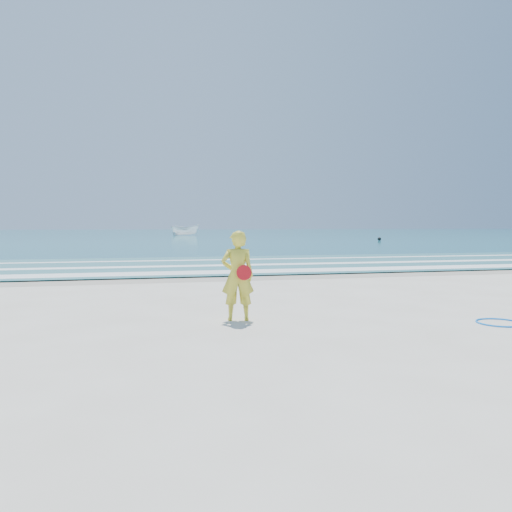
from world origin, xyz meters
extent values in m
plane|color=silver|center=(0.00, 0.00, 0.00)|extent=(400.00, 400.00, 0.00)
cube|color=#B2A893|center=(0.00, 9.00, 0.00)|extent=(400.00, 2.40, 0.00)
cube|color=#19727F|center=(0.00, 105.00, 0.02)|extent=(400.00, 190.00, 0.04)
cube|color=#59B7AD|center=(0.00, 14.00, 0.04)|extent=(400.00, 10.00, 0.01)
cube|color=white|center=(0.00, 10.30, 0.05)|extent=(400.00, 1.40, 0.01)
cube|color=white|center=(0.00, 13.20, 0.05)|extent=(400.00, 0.90, 0.01)
cube|color=white|center=(0.00, 16.50, 0.05)|extent=(400.00, 0.60, 0.01)
torus|color=#0E85FF|center=(3.40, 0.30, 0.01)|extent=(0.93, 0.93, 0.03)
imported|color=white|center=(4.91, 74.92, 0.93)|extent=(4.71, 2.09, 1.77)
sphere|color=black|center=(22.66, 42.06, 0.23)|extent=(0.38, 0.38, 0.38)
imported|color=gold|center=(-0.97, 1.64, 0.80)|extent=(0.63, 0.46, 1.61)
cylinder|color=red|center=(-0.89, 1.46, 0.87)|extent=(0.27, 0.08, 0.27)
camera|label=1|loc=(-2.70, -7.05, 1.70)|focal=35.00mm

